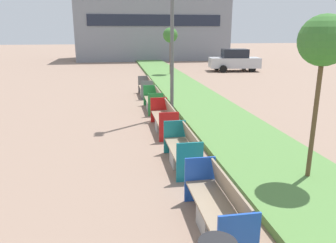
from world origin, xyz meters
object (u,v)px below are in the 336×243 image
(bench_red_frame, at_px, (165,120))
(bench_grey_frame, at_px, (146,89))
(bench_blue_frame, at_px, (217,211))
(sapling_tree_near, at_px, (324,42))
(parked_car_distant, at_px, (234,60))
(bench_green_frame, at_px, (154,102))
(sapling_tree_far, at_px, (170,36))
(bench_teal_frame, at_px, (183,152))

(bench_red_frame, height_order, bench_grey_frame, same)
(bench_blue_frame, height_order, bench_grey_frame, same)
(sapling_tree_near, bearing_deg, parked_car_distant, 73.98)
(bench_grey_frame, distance_m, parked_car_distant, 13.02)
(bench_grey_frame, bearing_deg, bench_green_frame, -89.97)
(bench_grey_frame, relative_size, sapling_tree_near, 0.53)
(sapling_tree_far, height_order, parked_car_distant, sapling_tree_far)
(bench_teal_frame, bearing_deg, bench_red_frame, 89.90)
(sapling_tree_far, distance_m, parked_car_distant, 6.72)
(sapling_tree_near, bearing_deg, bench_red_frame, 119.73)
(bench_green_frame, distance_m, sapling_tree_far, 11.39)
(bench_teal_frame, bearing_deg, bench_grey_frame, 90.00)
(bench_teal_frame, xyz_separation_m, bench_grey_frame, (0.00, 9.47, 0.00))
(bench_red_frame, height_order, sapling_tree_near, sapling_tree_near)
(bench_red_frame, xyz_separation_m, sapling_tree_far, (2.58, 13.87, 2.62))
(bench_green_frame, distance_m, parked_car_distant, 15.66)
(sapling_tree_far, bearing_deg, bench_teal_frame, -98.69)
(bench_blue_frame, xyz_separation_m, sapling_tree_far, (2.59, 19.82, 2.63))
(bench_green_frame, xyz_separation_m, sapling_tree_far, (2.59, 10.78, 2.63))
(bench_teal_frame, distance_m, parked_car_distant, 21.09)
(parked_car_distant, bearing_deg, bench_blue_frame, -103.81)
(bench_green_frame, bearing_deg, sapling_tree_near, -71.24)
(bench_blue_frame, relative_size, sapling_tree_near, 0.58)
(bench_teal_frame, bearing_deg, bench_green_frame, 89.98)
(bench_blue_frame, distance_m, sapling_tree_far, 20.16)
(parked_car_distant, bearing_deg, bench_grey_frame, -123.79)
(bench_red_frame, height_order, sapling_tree_far, sapling_tree_far)
(bench_green_frame, xyz_separation_m, parked_car_distant, (8.54, 13.11, 0.55))
(bench_red_frame, bearing_deg, sapling_tree_near, -60.27)
(bench_blue_frame, relative_size, bench_teal_frame, 1.12)
(bench_red_frame, distance_m, bench_green_frame, 3.09)
(bench_grey_frame, xyz_separation_m, sapling_tree_near, (2.59, -10.92, 2.76))
(bench_green_frame, bearing_deg, bench_teal_frame, -90.02)
(bench_red_frame, bearing_deg, parked_car_distant, 62.23)
(bench_teal_frame, xyz_separation_m, sapling_tree_far, (2.59, 16.94, 2.64))
(bench_teal_frame, relative_size, bench_grey_frame, 0.98)
(bench_red_frame, bearing_deg, bench_grey_frame, 90.04)
(bench_blue_frame, height_order, sapling_tree_near, sapling_tree_near)
(bench_blue_frame, distance_m, bench_red_frame, 5.95)
(bench_red_frame, bearing_deg, bench_green_frame, 90.06)
(bench_green_frame, bearing_deg, bench_grey_frame, 90.03)
(bench_teal_frame, relative_size, bench_green_frame, 0.92)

